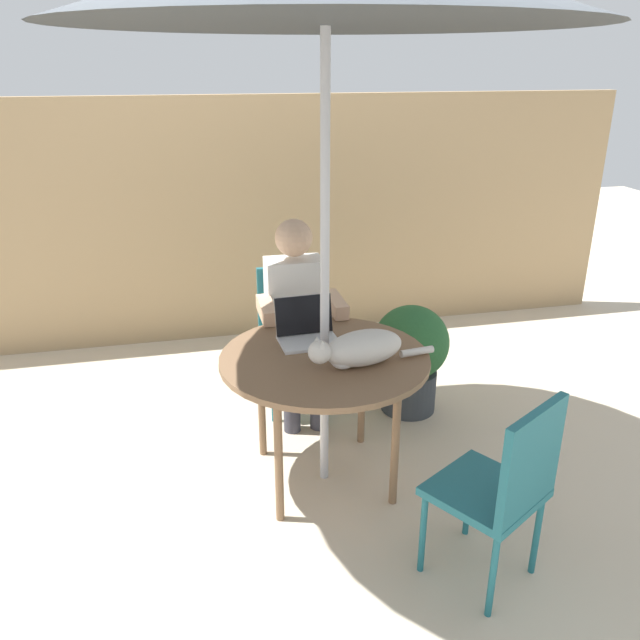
{
  "coord_description": "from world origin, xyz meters",
  "views": [
    {
      "loc": [
        -0.66,
        -2.79,
        2.07
      ],
      "look_at": [
        0.0,
        0.1,
        0.86
      ],
      "focal_mm": 36.21,
      "sensor_mm": 36.0,
      "label": 1
    }
  ],
  "objects_px": {
    "patio_table": "(325,366)",
    "chair_occupied": "(292,326)",
    "person_seated": "(297,310)",
    "chair_empty": "(505,482)",
    "potted_plant_near_fence": "(411,354)",
    "cat": "(359,349)",
    "laptop": "(306,328)"
  },
  "relations": [
    {
      "from": "patio_table",
      "to": "chair_occupied",
      "type": "distance_m",
      "value": 0.89
    },
    {
      "from": "patio_table",
      "to": "person_seated",
      "type": "xyz_separation_m",
      "value": [
        -0.0,
        0.72,
        0.03
      ]
    },
    {
      "from": "chair_empty",
      "to": "potted_plant_near_fence",
      "type": "relative_size",
      "value": 1.27
    },
    {
      "from": "cat",
      "to": "potted_plant_near_fence",
      "type": "height_order",
      "value": "cat"
    },
    {
      "from": "patio_table",
      "to": "chair_empty",
      "type": "relative_size",
      "value": 1.19
    },
    {
      "from": "patio_table",
      "to": "person_seated",
      "type": "relative_size",
      "value": 0.85
    },
    {
      "from": "cat",
      "to": "chair_empty",
      "type": "bearing_deg",
      "value": -62.1
    },
    {
      "from": "chair_empty",
      "to": "person_seated",
      "type": "relative_size",
      "value": 0.72
    },
    {
      "from": "patio_table",
      "to": "cat",
      "type": "distance_m",
      "value": 0.24
    },
    {
      "from": "person_seated",
      "to": "cat",
      "type": "xyz_separation_m",
      "value": [
        0.13,
        -0.86,
        0.11
      ]
    },
    {
      "from": "laptop",
      "to": "patio_table",
      "type": "bearing_deg",
      "value": -78.25
    },
    {
      "from": "person_seated",
      "to": "potted_plant_near_fence",
      "type": "xyz_separation_m",
      "value": [
        0.68,
        -0.13,
        -0.3
      ]
    },
    {
      "from": "chair_empty",
      "to": "potted_plant_near_fence",
      "type": "distance_m",
      "value": 1.48
    },
    {
      "from": "chair_occupied",
      "to": "chair_empty",
      "type": "height_order",
      "value": "same"
    },
    {
      "from": "patio_table",
      "to": "chair_empty",
      "type": "bearing_deg",
      "value": -59.05
    },
    {
      "from": "chair_empty",
      "to": "potted_plant_near_fence",
      "type": "xyz_separation_m",
      "value": [
        0.15,
        1.47,
        -0.13
      ]
    },
    {
      "from": "chair_empty",
      "to": "person_seated",
      "type": "distance_m",
      "value": 1.7
    },
    {
      "from": "chair_empty",
      "to": "person_seated",
      "type": "xyz_separation_m",
      "value": [
        -0.53,
        1.6,
        0.17
      ]
    },
    {
      "from": "patio_table",
      "to": "person_seated",
      "type": "distance_m",
      "value": 0.72
    },
    {
      "from": "potted_plant_near_fence",
      "to": "laptop",
      "type": "bearing_deg",
      "value": -153.28
    },
    {
      "from": "patio_table",
      "to": "chair_occupied",
      "type": "xyz_separation_m",
      "value": [
        0.0,
        0.88,
        -0.15
      ]
    },
    {
      "from": "chair_occupied",
      "to": "laptop",
      "type": "xyz_separation_m",
      "value": [
        -0.05,
        -0.66,
        0.27
      ]
    },
    {
      "from": "chair_occupied",
      "to": "person_seated",
      "type": "height_order",
      "value": "person_seated"
    },
    {
      "from": "chair_empty",
      "to": "laptop",
      "type": "xyz_separation_m",
      "value": [
        -0.58,
        1.1,
        0.27
      ]
    },
    {
      "from": "patio_table",
      "to": "laptop",
      "type": "bearing_deg",
      "value": 101.75
    },
    {
      "from": "cat",
      "to": "potted_plant_near_fence",
      "type": "bearing_deg",
      "value": 52.76
    },
    {
      "from": "laptop",
      "to": "potted_plant_near_fence",
      "type": "distance_m",
      "value": 0.91
    },
    {
      "from": "laptop",
      "to": "person_seated",
      "type": "bearing_deg",
      "value": 84.79
    },
    {
      "from": "patio_table",
      "to": "chair_empty",
      "type": "height_order",
      "value": "chair_empty"
    },
    {
      "from": "laptop",
      "to": "cat",
      "type": "height_order",
      "value": "laptop"
    },
    {
      "from": "person_seated",
      "to": "chair_empty",
      "type": "bearing_deg",
      "value": -71.72
    },
    {
      "from": "chair_empty",
      "to": "cat",
      "type": "distance_m",
      "value": 0.89
    }
  ]
}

